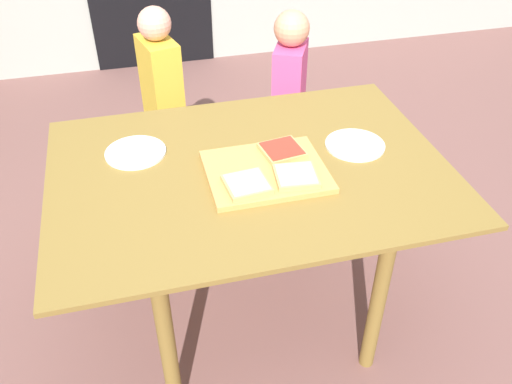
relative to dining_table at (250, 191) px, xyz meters
The scene contains 10 objects.
ground_plane 0.64m from the dining_table, ahead, with size 16.00×16.00×0.00m, color brown.
dining_table is the anchor object (origin of this frame).
cutting_board 0.13m from the dining_table, 47.99° to the right, with size 0.41×0.34×0.02m, color tan.
pizza_slice_near_left 0.19m from the dining_table, 107.92° to the right, with size 0.15×0.15×0.02m.
pizza_slice_far_right 0.19m from the dining_table, 14.78° to the left, with size 0.16×0.16×0.02m.
pizza_slice_near_right 0.23m from the dining_table, 44.90° to the right, with size 0.15×0.15×0.02m.
plate_white_left 0.44m from the dining_table, 153.34° to the left, with size 0.22×0.22×0.01m, color white.
plate_white_right 0.43m from the dining_table, ahead, with size 0.22×0.22×0.01m, color white.
child_left 0.91m from the dining_table, 103.71° to the left, with size 0.19×0.27×1.04m.
child_right 0.93m from the dining_table, 63.90° to the left, with size 0.23×0.28×0.98m.
Camera 1 is at (-0.37, -1.52, 1.84)m, focal length 38.36 mm.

